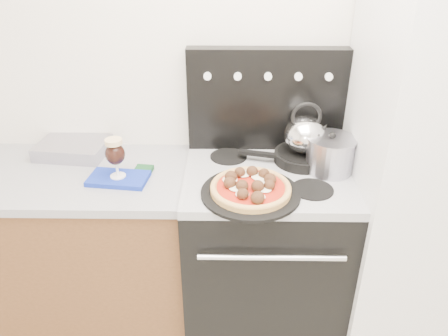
{
  "coord_description": "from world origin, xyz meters",
  "views": [
    {
      "loc": [
        -0.09,
        -0.57,
        1.9
      ],
      "look_at": [
        -0.12,
        1.05,
        1.01
      ],
      "focal_mm": 35.0,
      "sensor_mm": 36.0,
      "label": 1
    }
  ],
  "objects_px": {
    "pizza_pan": "(251,193)",
    "pizza": "(251,187)",
    "base_cabinet": "(50,250)",
    "oven_mitt": "(118,179)",
    "tea_kettle": "(305,132)",
    "stove_body": "(263,254)",
    "fridge": "(425,170)",
    "stock_pot": "(330,155)",
    "skillet": "(302,157)",
    "beer_glass": "(116,158)"
  },
  "relations": [
    {
      "from": "pizza_pan",
      "to": "pizza",
      "type": "relative_size",
      "value": 1.24
    },
    {
      "from": "base_cabinet",
      "to": "oven_mitt",
      "type": "xyz_separation_m",
      "value": [
        0.43,
        -0.08,
        0.48
      ]
    },
    {
      "from": "pizza",
      "to": "tea_kettle",
      "type": "relative_size",
      "value": 1.61
    },
    {
      "from": "stove_body",
      "to": "pizza_pan",
      "type": "distance_m",
      "value": 0.53
    },
    {
      "from": "base_cabinet",
      "to": "stove_body",
      "type": "xyz_separation_m",
      "value": [
        1.1,
        -0.02,
        0.01
      ]
    },
    {
      "from": "stove_body",
      "to": "pizza_pan",
      "type": "xyz_separation_m",
      "value": [
        -0.09,
        -0.19,
        0.49
      ]
    },
    {
      "from": "pizza_pan",
      "to": "tea_kettle",
      "type": "bearing_deg",
      "value": 49.13
    },
    {
      "from": "fridge",
      "to": "oven_mitt",
      "type": "distance_m",
      "value": 1.38
    },
    {
      "from": "stove_body",
      "to": "pizza",
      "type": "xyz_separation_m",
      "value": [
        -0.09,
        -0.19,
        0.52
      ]
    },
    {
      "from": "tea_kettle",
      "to": "oven_mitt",
      "type": "bearing_deg",
      "value": 175.39
    },
    {
      "from": "fridge",
      "to": "tea_kettle",
      "type": "relative_size",
      "value": 9.07
    },
    {
      "from": "pizza",
      "to": "stock_pot",
      "type": "relative_size",
      "value": 1.59
    },
    {
      "from": "base_cabinet",
      "to": "pizza_pan",
      "type": "distance_m",
      "value": 1.15
    },
    {
      "from": "oven_mitt",
      "to": "tea_kettle",
      "type": "bearing_deg",
      "value": 10.85
    },
    {
      "from": "pizza_pan",
      "to": "skillet",
      "type": "height_order",
      "value": "skillet"
    },
    {
      "from": "base_cabinet",
      "to": "beer_glass",
      "type": "bearing_deg",
      "value": -10.17
    },
    {
      "from": "pizza_pan",
      "to": "pizza",
      "type": "xyz_separation_m",
      "value": [
        0.0,
        -0.0,
        0.03
      ]
    },
    {
      "from": "stove_body",
      "to": "fridge",
      "type": "height_order",
      "value": "fridge"
    },
    {
      "from": "stove_body",
      "to": "stock_pot",
      "type": "relative_size",
      "value": 4.14
    },
    {
      "from": "skillet",
      "to": "stock_pot",
      "type": "relative_size",
      "value": 1.27
    },
    {
      "from": "pizza_pan",
      "to": "stock_pot",
      "type": "bearing_deg",
      "value": 30.25
    },
    {
      "from": "skillet",
      "to": "tea_kettle",
      "type": "relative_size",
      "value": 1.29
    },
    {
      "from": "stock_pot",
      "to": "pizza",
      "type": "bearing_deg",
      "value": -149.75
    },
    {
      "from": "stove_body",
      "to": "oven_mitt",
      "type": "relative_size",
      "value": 3.35
    },
    {
      "from": "pizza",
      "to": "stock_pot",
      "type": "height_order",
      "value": "stock_pot"
    },
    {
      "from": "stove_body",
      "to": "skillet",
      "type": "bearing_deg",
      "value": 32.56
    },
    {
      "from": "fridge",
      "to": "beer_glass",
      "type": "relative_size",
      "value": 10.11
    },
    {
      "from": "stove_body",
      "to": "stock_pot",
      "type": "bearing_deg",
      "value": 5.03
    },
    {
      "from": "base_cabinet",
      "to": "pizza",
      "type": "bearing_deg",
      "value": -11.84
    },
    {
      "from": "base_cabinet",
      "to": "beer_glass",
      "type": "xyz_separation_m",
      "value": [
        0.43,
        -0.08,
        0.59
      ]
    },
    {
      "from": "tea_kettle",
      "to": "skillet",
      "type": "bearing_deg",
      "value": 0.0
    },
    {
      "from": "stove_body",
      "to": "tea_kettle",
      "type": "distance_m",
      "value": 0.67
    },
    {
      "from": "stove_body",
      "to": "beer_glass",
      "type": "bearing_deg",
      "value": -175.58
    },
    {
      "from": "tea_kettle",
      "to": "fridge",
      "type": "bearing_deg",
      "value": -29.87
    },
    {
      "from": "pizza_pan",
      "to": "skillet",
      "type": "relative_size",
      "value": 1.55
    },
    {
      "from": "stove_body",
      "to": "pizza",
      "type": "distance_m",
      "value": 0.56
    },
    {
      "from": "oven_mitt",
      "to": "pizza_pan",
      "type": "xyz_separation_m",
      "value": [
        0.59,
        -0.14,
        0.02
      ]
    },
    {
      "from": "fridge",
      "to": "pizza",
      "type": "height_order",
      "value": "fridge"
    },
    {
      "from": "oven_mitt",
      "to": "beer_glass",
      "type": "xyz_separation_m",
      "value": [
        0.0,
        0.0,
        0.11
      ]
    },
    {
      "from": "oven_mitt",
      "to": "stock_pot",
      "type": "xyz_separation_m",
      "value": [
        0.95,
        0.08,
        0.09
      ]
    },
    {
      "from": "oven_mitt",
      "to": "beer_glass",
      "type": "relative_size",
      "value": 1.4
    },
    {
      "from": "pizza_pan",
      "to": "fridge",
      "type": "bearing_deg",
      "value": 11.77
    },
    {
      "from": "stock_pot",
      "to": "beer_glass",
      "type": "bearing_deg",
      "value": -175.4
    },
    {
      "from": "pizza",
      "to": "skillet",
      "type": "distance_m",
      "value": 0.4
    },
    {
      "from": "beer_glass",
      "to": "skillet",
      "type": "bearing_deg",
      "value": 10.85
    },
    {
      "from": "fridge",
      "to": "pizza",
      "type": "relative_size",
      "value": 5.64
    },
    {
      "from": "stove_body",
      "to": "pizza_pan",
      "type": "relative_size",
      "value": 2.1
    },
    {
      "from": "fridge",
      "to": "beer_glass",
      "type": "distance_m",
      "value": 1.38
    },
    {
      "from": "pizza_pan",
      "to": "tea_kettle",
      "type": "height_order",
      "value": "tea_kettle"
    },
    {
      "from": "base_cabinet",
      "to": "pizza",
      "type": "xyz_separation_m",
      "value": [
        1.02,
        -0.21,
        0.53
      ]
    }
  ]
}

